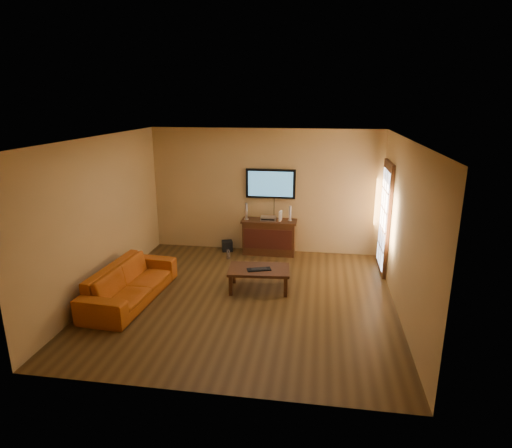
% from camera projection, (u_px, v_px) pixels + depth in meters
% --- Properties ---
extents(ground_plane, '(5.00, 5.00, 0.00)m').
position_uv_depth(ground_plane, '(245.00, 298.00, 7.33)').
color(ground_plane, '#3B2710').
rests_on(ground_plane, ground).
extents(room_walls, '(5.00, 5.00, 5.00)m').
position_uv_depth(room_walls, '(251.00, 194.00, 7.45)').
color(room_walls, tan).
rests_on(room_walls, ground).
extents(french_door, '(0.07, 1.02, 2.22)m').
position_uv_depth(french_door, '(385.00, 219.00, 8.29)').
color(french_door, black).
rests_on(french_door, ground).
extents(media_console, '(1.19, 0.45, 0.76)m').
position_uv_depth(media_console, '(269.00, 237.00, 9.35)').
color(media_console, black).
rests_on(media_console, ground).
extents(television, '(1.07, 0.08, 0.64)m').
position_uv_depth(television, '(271.00, 184.00, 9.21)').
color(television, black).
rests_on(television, ground).
extents(coffee_table, '(1.12, 0.73, 0.40)m').
position_uv_depth(coffee_table, '(259.00, 271.00, 7.57)').
color(coffee_table, black).
rests_on(coffee_table, ground).
extents(sofa, '(0.75, 2.11, 0.81)m').
position_uv_depth(sofa, '(130.00, 277.00, 7.18)').
color(sofa, '#A54A12').
rests_on(sofa, ground).
extents(speaker_left, '(0.10, 0.10, 0.37)m').
position_uv_depth(speaker_left, '(246.00, 212.00, 9.26)').
color(speaker_left, silver).
rests_on(speaker_left, media_console).
extents(speaker_right, '(0.09, 0.09, 0.33)m').
position_uv_depth(speaker_right, '(290.00, 214.00, 9.18)').
color(speaker_right, silver).
rests_on(speaker_right, media_console).
extents(av_receiver, '(0.34, 0.24, 0.08)m').
position_uv_depth(av_receiver, '(268.00, 218.00, 9.26)').
color(av_receiver, silver).
rests_on(av_receiver, media_console).
extents(game_console, '(0.06, 0.16, 0.21)m').
position_uv_depth(game_console, '(280.00, 216.00, 9.18)').
color(game_console, white).
rests_on(game_console, media_console).
extents(subwoofer, '(0.29, 0.29, 0.23)m').
position_uv_depth(subwoofer, '(227.00, 246.00, 9.61)').
color(subwoofer, black).
rests_on(subwoofer, ground).
extents(bottle, '(0.07, 0.07, 0.21)m').
position_uv_depth(bottle, '(228.00, 254.00, 9.14)').
color(bottle, white).
rests_on(bottle, ground).
extents(keyboard, '(0.44, 0.28, 0.02)m').
position_uv_depth(keyboard, '(259.00, 269.00, 7.49)').
color(keyboard, black).
rests_on(keyboard, coffee_table).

